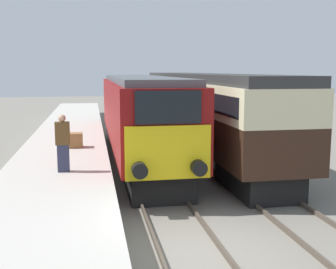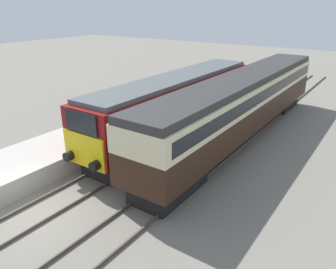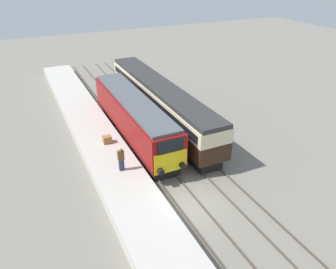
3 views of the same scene
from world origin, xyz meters
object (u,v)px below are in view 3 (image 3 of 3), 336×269
luggage_crate (107,140)px  locomotive (134,116)px  person_on_platform (121,159)px  passenger_carriage (160,99)px

luggage_crate → locomotive: bearing=27.1°
person_on_platform → luggage_crate: person_on_platform is taller
locomotive → passenger_carriage: bearing=31.5°
passenger_carriage → luggage_crate: 7.30m
passenger_carriage → person_on_platform: bearing=-129.6°
locomotive → person_on_platform: 6.47m
locomotive → passenger_carriage: (3.40, 2.08, 0.25)m
passenger_carriage → locomotive: bearing=-148.5°
locomotive → luggage_crate: bearing=-152.9°
locomotive → passenger_carriage: size_ratio=0.76×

